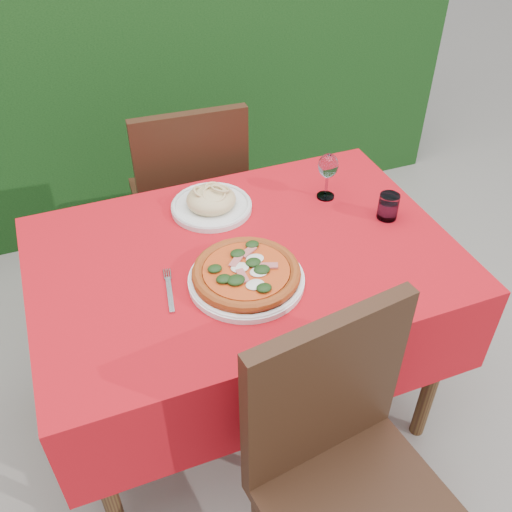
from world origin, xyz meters
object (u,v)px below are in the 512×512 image
object	(u,v)px
pizza_plate	(246,275)
wine_glass	(328,168)
chair_far	(190,194)
pasta_plate	(211,202)
chair_near	(345,466)
water_glass	(388,208)
fork	(170,294)

from	to	relation	value
pizza_plate	wine_glass	world-z (taller)	wine_glass
chair_far	pizza_plate	world-z (taller)	chair_far
pizza_plate	pasta_plate	size ratio (longest dim) A/B	1.44
chair_far	pasta_plate	xyz separation A→B (m)	(-0.03, -0.41, 0.23)
pasta_plate	wine_glass	distance (m)	0.40
pizza_plate	wine_glass	size ratio (longest dim) A/B	2.33
chair_near	water_glass	xyz separation A→B (m)	(0.47, 0.64, 0.23)
chair_far	pizza_plate	distance (m)	0.82
pasta_plate	chair_near	bearing A→B (deg)	-87.05
water_glass	wine_glass	world-z (taller)	wine_glass
pasta_plate	water_glass	distance (m)	0.57
fork	pasta_plate	bearing A→B (deg)	65.83
wine_glass	pizza_plate	bearing A→B (deg)	-142.74
pizza_plate	wine_glass	xyz separation A→B (m)	(0.40, 0.30, 0.09)
pasta_plate	fork	size ratio (longest dim) A/B	1.38
chair_far	pasta_plate	size ratio (longest dim) A/B	3.57
chair_near	pizza_plate	distance (m)	0.56
fork	chair_far	bearing A→B (deg)	80.66
chair_near	wine_glass	world-z (taller)	chair_near
chair_near	fork	bearing A→B (deg)	109.40
chair_far	water_glass	xyz separation A→B (m)	(0.49, -0.66, 0.24)
pizza_plate	fork	bearing A→B (deg)	172.81
chair_far	water_glass	bearing A→B (deg)	129.40
chair_near	fork	distance (m)	0.63
chair_far	fork	size ratio (longest dim) A/B	4.93
water_glass	fork	xyz separation A→B (m)	(-0.75, -0.10, -0.04)
pizza_plate	pasta_plate	xyz separation A→B (m)	(0.02, 0.38, -0.00)
pizza_plate	water_glass	xyz separation A→B (m)	(0.53, 0.13, 0.01)
chair_near	pizza_plate	bearing A→B (deg)	89.09
chair_far	pizza_plate	size ratio (longest dim) A/B	2.48
chair_near	fork	xyz separation A→B (m)	(-0.28, 0.54, 0.20)
pizza_plate	fork	size ratio (longest dim) A/B	1.99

